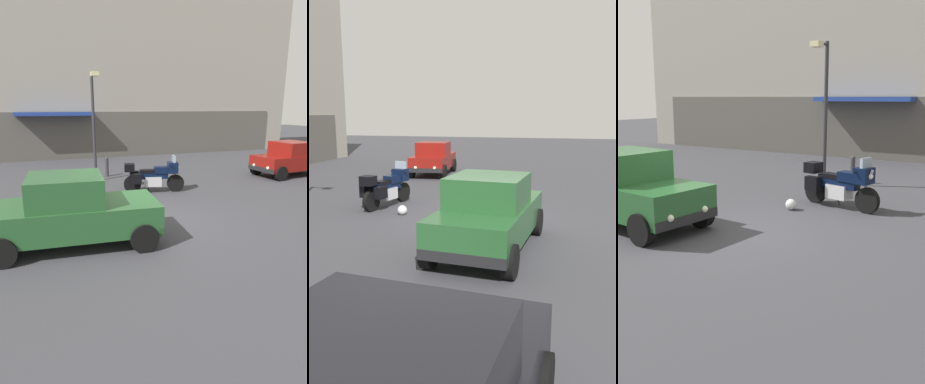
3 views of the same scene
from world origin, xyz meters
TOP-DOWN VIEW (x-y plane):
  - ground_plane at (0.00, 0.00)m, footprint 80.00×80.00m
  - motorcycle at (1.29, 3.30)m, footprint 2.23×1.01m
  - helmet at (0.38, 2.41)m, footprint 0.28×0.28m
  - car_hatchback_near at (-2.06, -0.62)m, footprint 3.97×2.06m
  - car_compact_side at (8.26, 4.08)m, footprint 3.58×1.99m

SIDE VIEW (x-z plane):
  - ground_plane at x=0.00m, z-range 0.00..0.00m
  - helmet at x=0.38m, z-range 0.00..0.28m
  - motorcycle at x=1.29m, z-range -0.06..1.30m
  - car_compact_side at x=8.26m, z-range -0.01..1.55m
  - car_hatchback_near at x=-2.06m, z-range -0.01..1.63m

